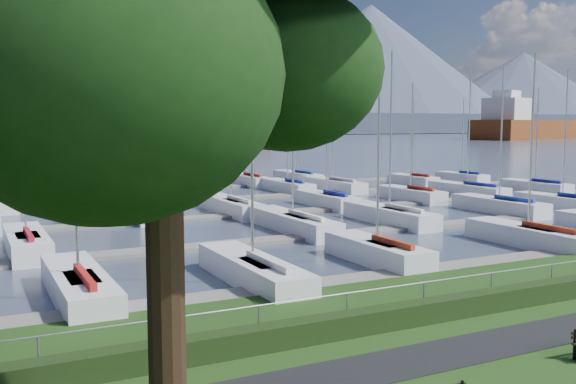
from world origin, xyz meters
TOP-DOWN VIEW (x-y plane):
  - path at (0.00, -3.00)m, footprint 160.00×2.00m
  - water at (0.00, 260.00)m, footprint 800.00×540.00m
  - hedge at (0.00, -0.40)m, footprint 80.00×0.70m
  - fence at (0.00, 0.00)m, footprint 80.00×0.04m
  - mountains at (7.35, 404.62)m, footprint 1190.00×360.00m
  - docks at (0.00, 26.00)m, footprint 90.00×41.60m
  - crane at (-3.32, 29.76)m, footprint 5.39×13.47m
  - cargo_ship_mid at (32.46, 210.74)m, footprint 99.31×52.63m
  - cargo_ship_east at (202.78, 180.09)m, footprint 89.66×43.30m
  - sailboat_fleet at (-1.92, 29.48)m, footprint 74.93×50.11m

SIDE VIEW (x-z plane):
  - water at x=0.00m, z-range -0.50..-0.30m
  - docks at x=0.00m, z-range -0.34..-0.09m
  - path at x=0.00m, z-range -0.01..0.03m
  - hedge at x=0.00m, z-range 0.00..0.70m
  - fence at x=0.00m, z-range 1.18..1.22m
  - cargo_ship_mid at x=32.46m, z-range -7.21..14.29m
  - cargo_ship_east at x=202.78m, z-range -7.10..14.40m
  - crane at x=-3.32m, z-range -5.85..16.50m
  - sailboat_fleet at x=-1.92m, z-range -1.47..12.19m
  - mountains at x=7.35m, z-range -10.82..104.18m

